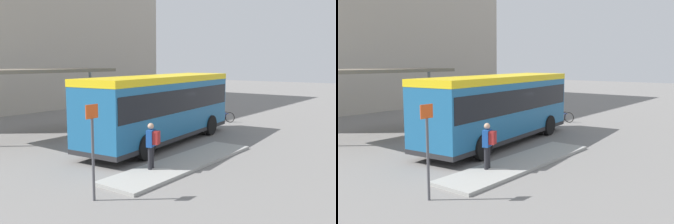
% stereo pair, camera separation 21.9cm
% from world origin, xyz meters
% --- Properties ---
extents(ground_plane, '(120.00, 120.00, 0.00)m').
position_xyz_m(ground_plane, '(0.00, 0.00, 0.00)').
color(ground_plane, slate).
extents(curb_island, '(7.82, 1.80, 0.12)m').
position_xyz_m(curb_island, '(-2.50, -3.08, 0.06)').
color(curb_island, '#9E9E99').
rests_on(curb_island, ground_plane).
extents(city_bus, '(10.28, 3.51, 3.32)m').
position_xyz_m(city_bus, '(0.01, 0.00, 1.93)').
color(city_bus, '#1E6093').
rests_on(city_bus, ground_plane).
extents(pedestrian_waiting, '(0.47, 0.51, 1.68)m').
position_xyz_m(pedestrian_waiting, '(-4.08, -2.75, 1.09)').
color(pedestrian_waiting, '#232328').
rests_on(pedestrian_waiting, curb_island).
extents(bicycle_blue, '(0.48, 1.61, 0.70)m').
position_xyz_m(bicycle_blue, '(7.67, 0.79, 0.35)').
color(bicycle_blue, black).
rests_on(bicycle_blue, ground_plane).
extents(bicycle_red, '(0.48, 1.61, 0.70)m').
position_xyz_m(bicycle_red, '(8.02, 1.52, 0.35)').
color(bicycle_red, black).
rests_on(bicycle_red, ground_plane).
extents(bicycle_black, '(0.48, 1.75, 0.76)m').
position_xyz_m(bicycle_black, '(8.01, 2.25, 0.38)').
color(bicycle_black, black).
rests_on(bicycle_black, ground_plane).
extents(station_shelter, '(8.01, 3.24, 3.60)m').
position_xyz_m(station_shelter, '(-2.40, 6.33, 3.45)').
color(station_shelter, '#706656').
rests_on(station_shelter, ground_plane).
extents(platform_sign, '(0.44, 0.08, 2.80)m').
position_xyz_m(platform_sign, '(-7.27, -3.21, 1.56)').
color(platform_sign, '#4C4C51').
rests_on(platform_sign, ground_plane).
extents(station_building, '(26.64, 15.40, 18.00)m').
position_xyz_m(station_building, '(4.51, 22.46, 9.00)').
color(station_building, '#B2A899').
rests_on(station_building, ground_plane).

